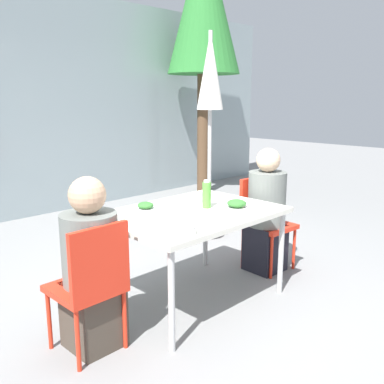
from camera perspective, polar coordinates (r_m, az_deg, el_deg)
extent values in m
plane|color=gray|center=(3.55, 0.00, -14.05)|extent=(24.00, 24.00, 0.00)
cube|color=#89999E|center=(6.08, -23.61, 10.59)|extent=(10.00, 0.20, 3.00)
cube|color=silver|center=(3.30, 0.00, -2.89)|extent=(1.33, 0.97, 0.04)
cylinder|color=#B7B7B7|center=(2.75, -2.75, -14.31)|extent=(0.04, 0.04, 0.69)
cylinder|color=#B7B7B7|center=(3.60, 11.78, -7.93)|extent=(0.04, 0.04, 0.69)
cylinder|color=#B7B7B7|center=(3.38, -12.64, -9.38)|extent=(0.04, 0.04, 0.69)
cylinder|color=#B7B7B7|center=(4.10, 1.79, -5.15)|extent=(0.04, 0.04, 0.69)
cube|color=red|center=(2.83, -14.05, -12.31)|extent=(0.41, 0.41, 0.04)
cube|color=red|center=(2.60, -12.16, -8.98)|extent=(0.40, 0.04, 0.42)
cylinder|color=red|center=(2.99, -18.50, -15.89)|extent=(0.03, 0.03, 0.40)
cylinder|color=red|center=(3.13, -12.83, -14.14)|extent=(0.03, 0.03, 0.40)
cylinder|color=red|center=(2.72, -14.98, -18.59)|extent=(0.03, 0.03, 0.40)
cylinder|color=red|center=(2.88, -8.96, -16.44)|extent=(0.03, 0.03, 0.40)
cube|color=#473D33|center=(2.94, -12.99, -15.58)|extent=(0.33, 0.33, 0.44)
cylinder|color=slate|center=(2.76, -13.44, -7.36)|extent=(0.35, 0.35, 0.46)
sphere|color=tan|center=(2.67, -13.80, -0.40)|extent=(0.23, 0.23, 0.23)
cube|color=red|center=(4.06, 10.25, -4.49)|extent=(0.42, 0.42, 0.04)
cube|color=red|center=(4.11, 8.38, -0.89)|extent=(0.40, 0.06, 0.42)
cylinder|color=red|center=(4.17, 13.44, -7.36)|extent=(0.03, 0.03, 0.40)
cylinder|color=red|center=(3.91, 10.54, -8.57)|extent=(0.03, 0.03, 0.40)
cylinder|color=red|center=(4.36, 9.76, -6.32)|extent=(0.03, 0.03, 0.40)
cylinder|color=red|center=(4.11, 6.77, -7.39)|extent=(0.03, 0.03, 0.40)
cube|color=black|center=(4.09, 9.70, -7.29)|extent=(0.33, 0.33, 0.44)
cylinder|color=slate|center=(3.96, 9.95, -0.90)|extent=(0.34, 0.34, 0.50)
sphere|color=beige|center=(3.89, 10.14, 4.22)|extent=(0.22, 0.22, 0.22)
cylinder|color=#333333|center=(5.09, 2.26, -5.43)|extent=(0.36, 0.36, 0.05)
cylinder|color=#BCBCBC|center=(4.87, 2.37, 7.26)|extent=(0.04, 0.04, 2.30)
cone|color=silver|center=(4.86, 2.45, 15.86)|extent=(0.29, 0.29, 0.84)
cylinder|color=white|center=(3.38, 5.97, -2.13)|extent=(0.28, 0.28, 0.01)
ellipsoid|color=#33702D|center=(3.37, 5.99, -1.51)|extent=(0.15, 0.15, 0.06)
cylinder|color=white|center=(3.34, -6.20, -2.30)|extent=(0.23, 0.23, 0.01)
ellipsoid|color=#33702D|center=(3.33, -6.21, -1.76)|extent=(0.13, 0.13, 0.05)
cylinder|color=#51A338|center=(3.37, 1.97, -0.41)|extent=(0.07, 0.07, 0.21)
cylinder|color=white|center=(3.35, 1.99, 1.45)|extent=(0.05, 0.05, 0.02)
cylinder|color=silver|center=(3.55, 1.01, -0.76)|extent=(0.06, 0.06, 0.09)
cylinder|color=white|center=(2.74, -1.04, -5.05)|extent=(0.15, 0.15, 0.06)
cylinder|color=brown|center=(7.16, 1.50, 7.57)|extent=(0.20, 0.20, 1.97)
cone|color=#2D7A33|center=(7.29, 1.60, 24.16)|extent=(1.16, 1.16, 2.21)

